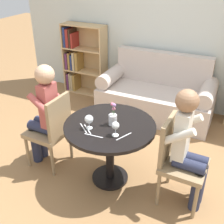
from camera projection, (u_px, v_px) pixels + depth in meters
ground_plane at (110, 178)px, 3.16m from camera, size 16.00×16.00×0.00m
back_wall at (170, 21)px, 4.14m from camera, size 5.20×0.05×2.70m
round_table at (110, 136)px, 2.88m from camera, size 0.93×0.93×0.70m
couch at (156, 96)px, 4.31m from camera, size 1.70×0.80×0.92m
bookshelf_left at (81, 59)px, 4.94m from camera, size 0.76×0.28×1.21m
chair_left at (52, 128)px, 3.14m from camera, size 0.43×0.43×0.90m
chair_right at (177, 158)px, 2.68m from camera, size 0.44×0.44×0.90m
person_left at (44, 113)px, 3.10m from camera, size 0.43×0.35×1.24m
person_right at (189, 148)px, 2.57m from camera, size 0.43×0.35×1.21m
wine_glass_left at (89, 120)px, 2.71m from camera, size 0.08×0.08×0.15m
wine_glass_right at (115, 126)px, 2.60m from camera, size 0.07×0.07×0.15m
flower_vase at (113, 118)px, 2.78m from camera, size 0.08×0.08×0.24m
knife_left_setting at (83, 128)px, 2.75m from camera, size 0.15×0.13×0.00m
fork_left_setting at (88, 129)px, 2.74m from camera, size 0.15×0.13×0.00m
knife_right_setting at (124, 136)px, 2.63m from camera, size 0.09×0.18×0.00m
fork_right_setting at (94, 136)px, 2.64m from camera, size 0.19×0.02×0.00m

